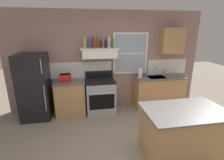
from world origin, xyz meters
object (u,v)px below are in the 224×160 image
bottle_brown_stout (101,44)px  paper_towel_roll (140,73)px  stove_range (101,96)px  bottle_amber_wine (97,43)px  toaster (65,78)px  refrigerator (35,87)px  bottle_olive_oil_square (113,43)px  bottle_blue_liqueur (89,44)px  bottle_balsamic_dark (106,44)px  kitchen_island (183,133)px  dish_soap_bottle (164,72)px  bottle_champagne_gold_foil (85,43)px  bottle_clear_tall (109,42)px  bottle_red_label_wine (93,43)px

bottle_brown_stout → paper_towel_roll: bottle_brown_stout is taller
stove_range → bottle_amber_wine: bottle_amber_wine is taller
toaster → refrigerator: bearing=-173.8°
bottle_olive_oil_square → bottle_blue_liqueur: bearing=-175.0°
bottle_balsamic_dark → kitchen_island: bottle_balsamic_dark is taller
bottle_balsamic_dark → dish_soap_bottle: (1.72, 0.09, -0.85)m
bottle_champagne_gold_foil → paper_towel_roll: size_ratio=1.10×
stove_range → bottle_olive_oil_square: size_ratio=4.15×
bottle_blue_liqueur → bottle_olive_oil_square: bottle_blue_liqueur is taller
refrigerator → bottle_brown_stout: 1.98m
refrigerator → bottle_brown_stout: (1.70, 0.16, 1.01)m
bottle_clear_tall → paper_towel_roll: bearing=-7.3°
bottle_blue_liqueur → bottle_red_label_wine: bottle_red_label_wine is taller
bottle_red_label_wine → bottle_amber_wine: (0.11, 0.05, -0.00)m
bottle_blue_liqueur → bottle_olive_oil_square: size_ratio=1.05×
stove_range → dish_soap_bottle: size_ratio=6.06×
bottle_blue_liqueur → bottle_balsamic_dark: (0.42, -0.03, -0.01)m
bottle_red_label_wine → bottle_olive_oil_square: size_ratio=1.13×
stove_range → paper_towel_roll: size_ratio=4.04×
toaster → bottle_amber_wine: 1.21m
refrigerator → dish_soap_bottle: 3.54m
toaster → bottle_clear_tall: (1.16, 0.09, 0.87)m
bottle_brown_stout → dish_soap_bottle: bottle_brown_stout is taller
dish_soap_bottle → stove_range: bearing=-175.8°
toaster → bottle_amber_wine: size_ratio=1.04×
refrigerator → bottle_champagne_gold_foil: bearing=3.6°
toaster → paper_towel_roll: (2.02, -0.02, 0.04)m
bottle_olive_oil_square → bottle_red_label_wine: bearing=-174.1°
toaster → bottle_olive_oil_square: bottle_olive_oil_square is taller
bottle_champagne_gold_foil → kitchen_island: (1.60, -2.02, -1.41)m
refrigerator → bottle_blue_liqueur: (1.39, 0.10, 1.03)m
bottle_blue_liqueur → dish_soap_bottle: (2.14, 0.06, -0.86)m
bottle_brown_stout → bottle_olive_oil_square: size_ratio=0.87×
stove_range → bottle_clear_tall: size_ratio=3.40×
bottle_olive_oil_square → bottle_brown_stout: bearing=179.3°
bottle_brown_stout → kitchen_island: (1.18, -2.10, -1.38)m
bottle_amber_wine → dish_soap_bottle: bearing=0.4°
toaster → kitchen_island: (2.13, -2.02, -0.55)m
bottle_olive_oil_square → toaster: bearing=-176.8°
bottle_champagne_gold_foil → bottle_amber_wine: 0.32m
bottle_amber_wine → bottle_olive_oil_square: (0.41, 0.00, -0.01)m
toaster → bottle_olive_oil_square: 1.52m
bottle_champagne_gold_foil → bottle_brown_stout: (0.41, 0.08, -0.03)m
refrigerator → bottle_olive_oil_square: 2.26m
kitchen_island → bottle_olive_oil_square: bearing=112.6°
bottle_clear_tall → paper_towel_roll: 1.20m
bottle_balsamic_dark → bottle_amber_wine: bearing=158.9°
bottle_champagne_gold_foil → bottle_clear_tall: 0.64m
stove_range → bottle_balsamic_dark: bottle_balsamic_dark is taller
bottle_blue_liqueur → bottle_olive_oil_square: (0.62, 0.05, -0.01)m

